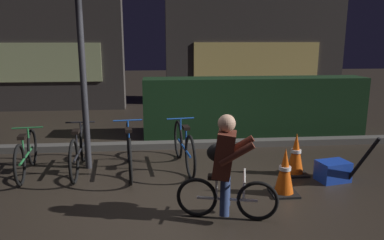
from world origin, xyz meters
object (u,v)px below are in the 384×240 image
(street_post, at_px, (83,77))
(blue_crate, at_px, (333,171))
(cyclist, at_px, (225,167))
(traffic_cone_far, at_px, (296,155))
(parked_bike_left_mid, at_px, (26,155))
(traffic_cone_near, at_px, (285,172))
(parked_bike_right_mid, at_px, (184,147))
(parked_bike_center_left, at_px, (79,151))
(closed_umbrella, at_px, (362,161))
(parked_bike_center_right, at_px, (129,150))

(street_post, xyz_separation_m, blue_crate, (3.70, -0.90, -1.34))
(cyclist, bearing_deg, traffic_cone_far, 57.26)
(parked_bike_left_mid, height_order, cyclist, cyclist)
(blue_crate, distance_m, cyclist, 2.10)
(street_post, xyz_separation_m, traffic_cone_near, (2.82, -1.30, -1.17))
(parked_bike_right_mid, height_order, traffic_cone_near, parked_bike_right_mid)
(parked_bike_left_mid, xyz_separation_m, traffic_cone_near, (3.71, -1.10, -0.01))
(parked_bike_center_left, relative_size, closed_umbrella, 1.92)
(parked_bike_left_mid, xyz_separation_m, blue_crate, (4.59, -0.70, -0.17))
(parked_bike_center_left, xyz_separation_m, parked_bike_right_mid, (1.65, 0.03, 0.01))
(parked_bike_center_right, xyz_separation_m, parked_bike_right_mid, (0.87, 0.12, -0.01))
(parked_bike_center_left, relative_size, parked_bike_center_right, 0.96)
(parked_bike_left_mid, relative_size, parked_bike_right_mid, 0.90)
(traffic_cone_far, height_order, blue_crate, traffic_cone_far)
(cyclist, bearing_deg, parked_bike_center_right, 140.10)
(parked_bike_right_mid, height_order, closed_umbrella, parked_bike_right_mid)
(parked_bike_center_right, bearing_deg, blue_crate, -108.08)
(parked_bike_center_left, height_order, traffic_cone_far, parked_bike_center_left)
(parked_bike_left_mid, distance_m, parked_bike_right_mid, 2.44)
(parked_bike_left_mid, xyz_separation_m, closed_umbrella, (4.88, -0.95, 0.07))
(parked_bike_center_left, distance_m, parked_bike_center_right, 0.79)
(parked_bike_right_mid, relative_size, blue_crate, 3.79)
(parked_bike_center_right, distance_m, traffic_cone_far, 2.59)
(parked_bike_left_mid, relative_size, blue_crate, 3.41)
(closed_umbrella, bearing_deg, cyclist, -101.78)
(traffic_cone_far, xyz_separation_m, cyclist, (-1.34, -1.29, 0.31))
(parked_bike_left_mid, bearing_deg, parked_bike_right_mid, -95.24)
(blue_crate, bearing_deg, closed_umbrella, -41.17)
(parked_bike_center_left, bearing_deg, parked_bike_left_mid, 91.10)
(traffic_cone_near, bearing_deg, cyclist, -147.80)
(cyclist, bearing_deg, traffic_cone_near, 45.53)
(parked_bike_center_left, distance_m, traffic_cone_far, 3.38)
(parked_bike_center_right, xyz_separation_m, blue_crate, (3.02, -0.66, -0.21))
(parked_bike_left_mid, height_order, parked_bike_center_left, parked_bike_center_left)
(parked_bike_center_left, distance_m, parked_bike_right_mid, 1.65)
(traffic_cone_far, distance_m, closed_umbrella, 0.93)
(traffic_cone_near, bearing_deg, closed_umbrella, 7.34)
(traffic_cone_near, relative_size, cyclist, 0.52)
(parked_bike_right_mid, xyz_separation_m, traffic_cone_near, (1.27, -1.18, -0.04))
(street_post, height_order, parked_bike_center_right, street_post)
(street_post, bearing_deg, traffic_cone_far, -10.29)
(cyclist, bearing_deg, street_post, 148.70)
(parked_bike_right_mid, distance_m, traffic_cone_far, 1.76)
(parked_bike_left_mid, distance_m, traffic_cone_near, 3.87)
(parked_bike_right_mid, distance_m, traffic_cone_near, 1.74)
(parked_bike_center_left, height_order, blue_crate, parked_bike_center_left)
(traffic_cone_far, distance_m, blue_crate, 0.58)
(parked_bike_center_right, height_order, traffic_cone_near, parked_bike_center_right)
(street_post, distance_m, traffic_cone_far, 3.50)
(parked_bike_center_right, bearing_deg, street_post, 64.59)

